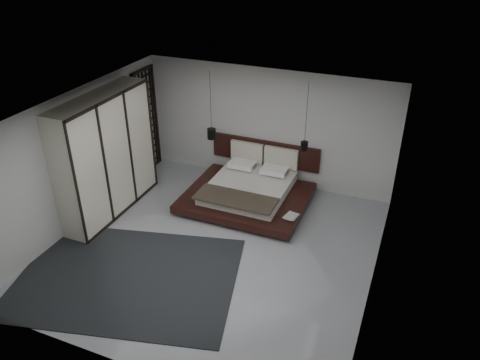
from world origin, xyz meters
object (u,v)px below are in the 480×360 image
at_px(lattice_screen, 147,121).
at_px(bed, 249,190).
at_px(rug, 127,277).
at_px(pendant_left, 212,134).
at_px(wardrobe, 106,155).
at_px(pendant_right, 304,146).

bearing_deg(lattice_screen, bed, -10.44).
distance_m(bed, rug, 3.48).
xyz_separation_m(pendant_left, wardrobe, (-1.57, -1.87, -0.01)).
bearing_deg(pendant_right, bed, -159.43).
bearing_deg(rug, wardrobe, 131.09).
height_order(lattice_screen, rug, lattice_screen).
bearing_deg(pendant_left, pendant_right, 0.00).
bearing_deg(bed, pendant_right, 20.57).
xyz_separation_m(lattice_screen, wardrobe, (0.25, -2.00, 0.01)).
bearing_deg(wardrobe, pendant_right, 26.41).
bearing_deg(rug, pendant_left, 90.52).
bearing_deg(bed, pendant_left, 159.43).
bearing_deg(bed, wardrobe, -151.34).
xyz_separation_m(wardrobe, rug, (1.60, -1.84, -1.31)).
height_order(bed, wardrobe, wardrobe).
bearing_deg(bed, rug, -107.94).
relative_size(pendant_right, rug, 0.39).
bearing_deg(wardrobe, pendant_left, 50.05).
bearing_deg(pendant_right, wardrobe, -153.59).
relative_size(pendant_right, wardrobe, 0.56).
height_order(bed, rug, bed).
xyz_separation_m(bed, rug, (-1.07, -3.30, -0.27)).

